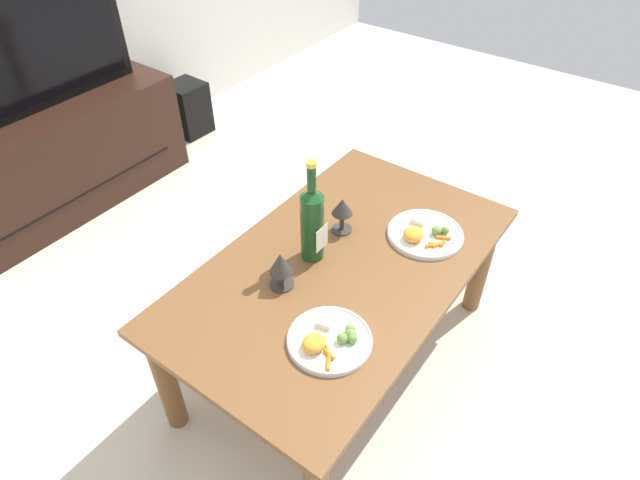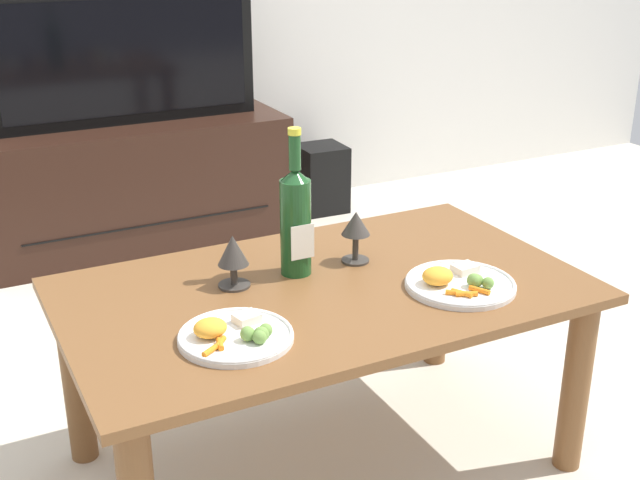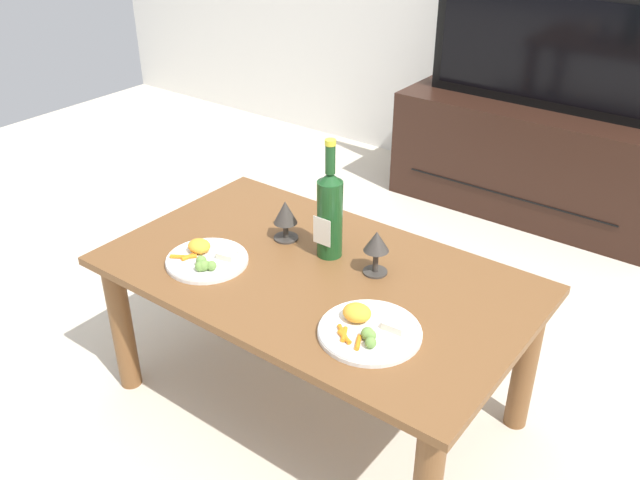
# 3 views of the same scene
# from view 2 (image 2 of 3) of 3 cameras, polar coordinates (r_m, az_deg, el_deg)

# --- Properties ---
(ground_plane) EXTENTS (6.40, 6.40, 0.00)m
(ground_plane) POSITION_cam_2_polar(r_m,az_deg,el_deg) (2.24, 0.26, -15.04)
(ground_plane) COLOR beige
(dining_table) EXTENTS (1.25, 0.74, 0.51)m
(dining_table) POSITION_cam_2_polar(r_m,az_deg,el_deg) (2.02, 0.28, -5.45)
(dining_table) COLOR brown
(dining_table) RESTS_ON ground_plane
(tv_stand) EXTENTS (1.29, 0.44, 0.53)m
(tv_stand) POSITION_cam_2_polar(r_m,az_deg,el_deg) (3.59, -12.67, 3.75)
(tv_stand) COLOR black
(tv_stand) RESTS_ON ground_plane
(tv_screen) EXTENTS (1.09, 0.05, 0.54)m
(tv_screen) POSITION_cam_2_polar(r_m,az_deg,el_deg) (3.46, -13.40, 12.26)
(tv_screen) COLOR black
(tv_screen) RESTS_ON tv_stand
(floor_speaker) EXTENTS (0.22, 0.22, 0.32)m
(floor_speaker) POSITION_cam_2_polar(r_m,az_deg,el_deg) (3.95, 0.11, 4.32)
(floor_speaker) COLOR black
(floor_speaker) RESTS_ON ground_plane
(wine_bottle) EXTENTS (0.08, 0.08, 0.37)m
(wine_bottle) POSITION_cam_2_polar(r_m,az_deg,el_deg) (2.00, -1.71, 1.56)
(wine_bottle) COLOR #19471E
(wine_bottle) RESTS_ON dining_table
(goblet_left) EXTENTS (0.08, 0.08, 0.13)m
(goblet_left) POSITION_cam_2_polar(r_m,az_deg,el_deg) (1.96, -6.07, -0.95)
(goblet_left) COLOR #38332D
(goblet_left) RESTS_ON dining_table
(goblet_right) EXTENTS (0.07, 0.07, 0.14)m
(goblet_right) POSITION_cam_2_polar(r_m,az_deg,el_deg) (2.09, 2.51, 0.89)
(goblet_right) COLOR #38332D
(goblet_right) RESTS_ON dining_table
(dinner_plate_left) EXTENTS (0.25, 0.25, 0.05)m
(dinner_plate_left) POSITION_cam_2_polar(r_m,az_deg,el_deg) (1.74, -5.93, -6.56)
(dinner_plate_left) COLOR white
(dinner_plate_left) RESTS_ON dining_table
(dinner_plate_right) EXTENTS (0.27, 0.27, 0.05)m
(dinner_plate_right) POSITION_cam_2_polar(r_m,az_deg,el_deg) (2.00, 9.62, -2.93)
(dinner_plate_right) COLOR white
(dinner_plate_right) RESTS_ON dining_table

